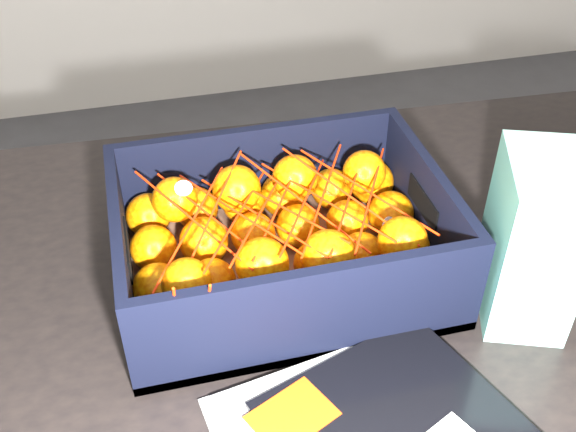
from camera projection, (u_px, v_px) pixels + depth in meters
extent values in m
cube|color=black|center=(278.00, 322.00, 0.78)|extent=(1.24, 0.86, 0.04)
cylinder|color=black|center=(505.00, 275.00, 1.39)|extent=(0.06, 0.06, 0.71)
cube|color=red|center=(292.00, 416.00, 0.64)|extent=(0.09, 0.08, 0.00)
cube|color=brown|center=(282.00, 270.00, 0.81)|extent=(0.36, 0.27, 0.01)
cube|color=black|center=(257.00, 169.00, 0.88)|extent=(0.36, 0.01, 0.12)
cube|color=black|center=(313.00, 316.00, 0.68)|extent=(0.36, 0.01, 0.12)
cube|color=black|center=(123.00, 259.00, 0.74)|extent=(0.01, 0.25, 0.12)
cube|color=black|center=(427.00, 210.00, 0.81)|extent=(0.01, 0.25, 0.12)
sphere|color=orange|center=(169.00, 334.00, 0.69)|extent=(0.05, 0.05, 0.05)
sphere|color=orange|center=(158.00, 289.00, 0.74)|extent=(0.06, 0.06, 0.06)
sphere|color=orange|center=(154.00, 248.00, 0.79)|extent=(0.05, 0.05, 0.05)
sphere|color=orange|center=(148.00, 215.00, 0.84)|extent=(0.05, 0.05, 0.05)
sphere|color=orange|center=(224.00, 324.00, 0.70)|extent=(0.05, 0.05, 0.05)
sphere|color=orange|center=(212.00, 282.00, 0.75)|extent=(0.05, 0.05, 0.05)
sphere|color=orange|center=(204.00, 241.00, 0.80)|extent=(0.06, 0.06, 0.06)
sphere|color=orange|center=(197.00, 208.00, 0.85)|extent=(0.05, 0.05, 0.05)
sphere|color=orange|center=(277.00, 314.00, 0.71)|extent=(0.05, 0.05, 0.05)
sphere|color=orange|center=(264.00, 270.00, 0.76)|extent=(0.05, 0.05, 0.05)
sphere|color=orange|center=(253.00, 234.00, 0.81)|extent=(0.05, 0.05, 0.05)
sphere|color=orange|center=(244.00, 203.00, 0.86)|extent=(0.05, 0.05, 0.05)
sphere|color=orange|center=(328.00, 302.00, 0.72)|extent=(0.05, 0.05, 0.05)
sphere|color=orange|center=(317.00, 264.00, 0.77)|extent=(0.05, 0.05, 0.05)
sphere|color=orange|center=(298.00, 226.00, 0.82)|extent=(0.05, 0.05, 0.05)
sphere|color=orange|center=(283.00, 195.00, 0.87)|extent=(0.06, 0.06, 0.06)
sphere|color=orange|center=(381.00, 291.00, 0.74)|extent=(0.05, 0.05, 0.05)
sphere|color=orange|center=(361.00, 254.00, 0.78)|extent=(0.05, 0.05, 0.05)
sphere|color=orange|center=(347.00, 221.00, 0.83)|extent=(0.05, 0.05, 0.05)
sphere|color=orange|center=(331.00, 189.00, 0.88)|extent=(0.05, 0.05, 0.05)
sphere|color=orange|center=(435.00, 285.00, 0.74)|extent=(0.05, 0.05, 0.05)
sphere|color=orange|center=(406.00, 248.00, 0.79)|extent=(0.05, 0.05, 0.05)
sphere|color=orange|center=(391.00, 214.00, 0.84)|extent=(0.06, 0.06, 0.06)
sphere|color=orange|center=(371.00, 182.00, 0.89)|extent=(0.06, 0.06, 0.06)
sphere|color=orange|center=(187.00, 283.00, 0.69)|extent=(0.05, 0.05, 0.05)
sphere|color=orange|center=(175.00, 200.00, 0.79)|extent=(0.05, 0.05, 0.05)
sphere|color=orange|center=(262.00, 264.00, 0.71)|extent=(0.06, 0.06, 0.06)
sphere|color=orange|center=(237.00, 189.00, 0.81)|extent=(0.06, 0.06, 0.06)
sphere|color=orange|center=(328.00, 257.00, 0.72)|extent=(0.06, 0.06, 0.06)
sphere|color=orange|center=(295.00, 177.00, 0.83)|extent=(0.06, 0.06, 0.06)
sphere|color=orange|center=(403.00, 241.00, 0.74)|extent=(0.05, 0.05, 0.05)
sphere|color=orange|center=(364.00, 172.00, 0.84)|extent=(0.05, 0.05, 0.05)
cylinder|color=red|center=(190.00, 217.00, 0.74)|extent=(0.10, 0.19, 0.01)
cylinder|color=red|center=(213.00, 218.00, 0.75)|extent=(0.10, 0.19, 0.01)
cylinder|color=red|center=(236.00, 212.00, 0.74)|extent=(0.10, 0.19, 0.02)
cylinder|color=red|center=(260.00, 216.00, 0.75)|extent=(0.10, 0.19, 0.02)
cylinder|color=red|center=(280.00, 206.00, 0.76)|extent=(0.10, 0.19, 0.03)
cylinder|color=red|center=(301.00, 200.00, 0.77)|extent=(0.10, 0.19, 0.02)
cylinder|color=red|center=(324.00, 200.00, 0.77)|extent=(0.10, 0.19, 0.01)
cylinder|color=red|center=(346.00, 194.00, 0.77)|extent=(0.10, 0.19, 0.02)
cylinder|color=red|center=(365.00, 190.00, 0.78)|extent=(0.10, 0.19, 0.01)
cylinder|color=red|center=(191.00, 224.00, 0.73)|extent=(0.10, 0.19, 0.01)
cylinder|color=red|center=(213.00, 213.00, 0.74)|extent=(0.10, 0.19, 0.03)
cylinder|color=red|center=(237.00, 217.00, 0.74)|extent=(0.10, 0.19, 0.03)
cylinder|color=red|center=(260.00, 213.00, 0.75)|extent=(0.10, 0.19, 0.03)
cylinder|color=red|center=(280.00, 204.00, 0.76)|extent=(0.10, 0.19, 0.02)
cylinder|color=red|center=(304.00, 204.00, 0.76)|extent=(0.10, 0.19, 0.03)
cylinder|color=red|center=(323.00, 196.00, 0.77)|extent=(0.10, 0.19, 0.00)
cylinder|color=red|center=(348.00, 200.00, 0.76)|extent=(0.10, 0.19, 0.02)
cylinder|color=red|center=(371.00, 196.00, 0.76)|extent=(0.10, 0.19, 0.01)
cylinder|color=red|center=(176.00, 310.00, 0.64)|extent=(0.00, 0.03, 0.09)
cylinder|color=red|center=(208.00, 304.00, 0.65)|extent=(0.01, 0.04, 0.08)
cube|color=silver|center=(533.00, 240.00, 0.72)|extent=(0.12, 0.15, 0.19)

